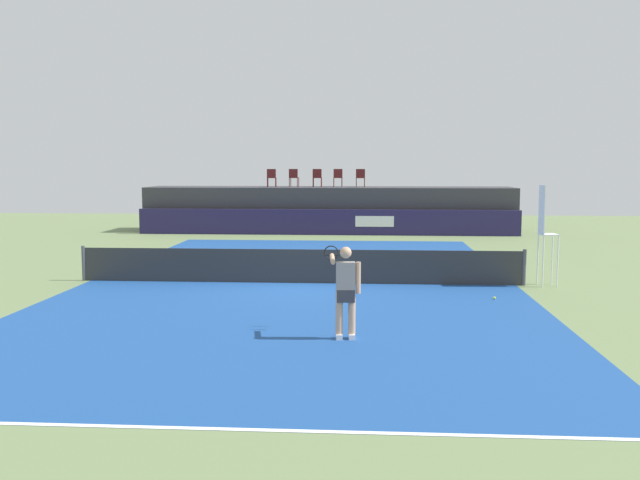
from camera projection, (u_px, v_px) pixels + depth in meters
name	position (u px, v px, depth m)	size (l,w,h in m)	color
ground_plane	(308.00, 267.00, 22.64)	(48.00, 48.00, 0.00)	#6B7F51
court_inner	(299.00, 283.00, 19.66)	(12.00, 22.00, 0.00)	#1C478C
line_near_baseline	(215.00, 429.00, 8.80)	(12.00, 0.10, 0.00)	white
sponsor_wall	(327.00, 222.00, 32.99)	(18.00, 0.22, 1.20)	#231E4C
spectator_platform	(329.00, 209.00, 34.72)	(18.00, 2.80, 2.20)	#38383D
spectator_chair_far_left	(272.00, 177.00, 34.42)	(0.46, 0.46, 0.89)	#561919
spectator_chair_left	(294.00, 177.00, 34.67)	(0.47, 0.47, 0.89)	#561919
spectator_chair_center	(317.00, 177.00, 34.56)	(0.44, 0.44, 0.89)	#561919
spectator_chair_right	(338.00, 177.00, 34.69)	(0.47, 0.47, 0.89)	#561919
spectator_chair_far_right	(360.00, 177.00, 34.34)	(0.45, 0.45, 0.89)	#561919
umpire_chair	(545.00, 228.00, 19.03)	(0.49, 0.49, 2.76)	white
tennis_net	(299.00, 266.00, 19.61)	(12.40, 0.02, 0.95)	#2D2D2D
net_post_near	(84.00, 263.00, 20.03)	(0.10, 0.10, 1.00)	#4C4C51
net_post_far	(524.00, 267.00, 19.19)	(0.10, 0.10, 1.00)	#4C4C51
tennis_player	(345.00, 289.00, 13.29)	(0.76, 1.13, 1.77)	white
tennis_ball	(494.00, 298.00, 17.25)	(0.07, 0.07, 0.07)	#D8EA33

